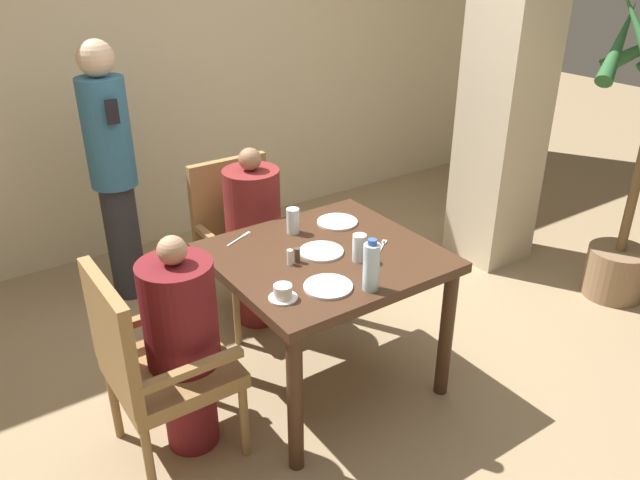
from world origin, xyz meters
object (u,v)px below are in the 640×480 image
at_px(standing_host, 113,168).
at_px(water_bottle, 371,266).
at_px(diner_in_left_chair, 183,343).
at_px(glass_tall_mid, 293,221).
at_px(chair_left_side, 152,361).
at_px(plate_dessert_center, 337,222).
at_px(plate_main_left, 328,287).
at_px(plate_main_right, 321,251).
at_px(potted_palm, 640,168).
at_px(chair_far_side, 243,235).
at_px(teacup_with_saucer, 283,293).
at_px(glass_tall_near, 359,248).
at_px(diner_in_far_chair, 254,236).

distance_m(standing_host, water_bottle, 1.93).
relative_size(diner_in_left_chair, standing_host, 0.66).
bearing_deg(glass_tall_mid, chair_left_side, -162.61).
relative_size(diner_in_left_chair, water_bottle, 4.47).
relative_size(chair_left_side, standing_host, 0.59).
distance_m(diner_in_left_chair, plate_dessert_center, 1.06).
relative_size(plate_main_left, plate_main_right, 1.00).
xyz_separation_m(potted_palm, water_bottle, (-2.10, -0.04, 0.00)).
bearing_deg(glass_tall_mid, standing_host, 113.98).
bearing_deg(standing_host, chair_left_side, -103.82).
bearing_deg(chair_far_side, plate_main_right, -91.03).
distance_m(standing_host, teacup_with_saucer, 1.72).
xyz_separation_m(water_bottle, glass_tall_near, (0.12, 0.24, -0.05)).
bearing_deg(chair_left_side, plate_dessert_center, 12.04).
bearing_deg(plate_main_right, water_bottle, -92.58).
height_order(potted_palm, glass_tall_mid, potted_palm).
distance_m(diner_in_far_chair, glass_tall_near, 0.92).
height_order(diner_in_far_chair, glass_tall_near, diner_in_far_chair).
bearing_deg(chair_far_side, diner_in_left_chair, -131.08).
height_order(diner_in_far_chair, plate_dessert_center, diner_in_far_chair).
bearing_deg(standing_host, potted_palm, -34.96).
distance_m(diner_in_left_chair, plate_main_right, 0.78).
relative_size(chair_far_side, plate_main_right, 4.44).
bearing_deg(potted_palm, glass_tall_near, 174.32).
bearing_deg(glass_tall_near, potted_palm, -5.68).
height_order(plate_main_right, water_bottle, water_bottle).
bearing_deg(plate_dessert_center, plate_main_left, -129.43).
xyz_separation_m(chair_left_side, diner_in_left_chair, (0.14, 0.00, 0.03)).
height_order(standing_host, glass_tall_mid, standing_host).
xyz_separation_m(water_bottle, glass_tall_mid, (0.03, 0.66, -0.05)).
height_order(potted_palm, plate_main_right, potted_palm).
xyz_separation_m(diner_in_far_chair, plate_dessert_center, (0.25, -0.48, 0.21)).
bearing_deg(standing_host, glass_tall_mid, -66.02).
relative_size(chair_left_side, plate_dessert_center, 4.44).
height_order(teacup_with_saucer, glass_tall_near, glass_tall_near).
bearing_deg(water_bottle, chair_far_side, 88.48).
bearing_deg(diner_in_left_chair, water_bottle, -28.01).
height_order(diner_in_far_chair, standing_host, standing_host).
bearing_deg(chair_left_side, plate_main_left, -20.74).
height_order(plate_main_left, teacup_with_saucer, teacup_with_saucer).
relative_size(standing_host, glass_tall_mid, 12.34).
distance_m(diner_in_far_chair, plate_main_right, 0.74).
distance_m(standing_host, plate_main_left, 1.79).
relative_size(plate_dessert_center, water_bottle, 0.90).
bearing_deg(glass_tall_near, teacup_with_saucer, -169.29).
distance_m(plate_main_left, plate_dessert_center, 0.67).
distance_m(teacup_with_saucer, glass_tall_near, 0.48).
distance_m(diner_in_far_chair, glass_tall_mid, 0.52).
xyz_separation_m(chair_left_side, glass_tall_mid, (0.89, 0.28, 0.32)).
height_order(plate_main_right, teacup_with_saucer, teacup_with_saucer).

